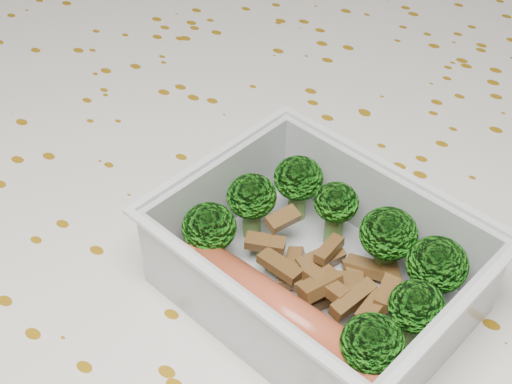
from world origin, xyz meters
The scene contains 6 objects.
dining_table centered at (0.00, 0.00, 0.67)m, with size 1.40×0.90×0.75m.
tablecloth centered at (0.00, 0.00, 0.72)m, with size 1.46×0.96×0.19m.
lunch_container centered at (0.05, -0.04, 0.78)m, with size 0.18×0.15×0.06m.
broccoli_florets centered at (0.06, -0.03, 0.79)m, with size 0.15×0.11×0.04m.
meat_pile centered at (0.06, -0.03, 0.77)m, with size 0.09×0.06×0.03m.
sausage centered at (0.05, -0.07, 0.78)m, with size 0.13×0.04×0.02m.
Camera 1 is at (0.16, -0.27, 1.07)m, focal length 50.00 mm.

